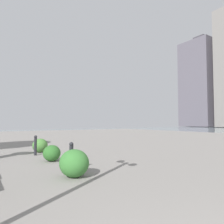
{
  "coord_description": "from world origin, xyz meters",
  "views": [
    {
      "loc": [
        0.39,
        1.52,
        1.47
      ],
      "look_at": [
        10.36,
        -5.16,
        2.07
      ],
      "focal_mm": 32.39,
      "sensor_mm": 36.0,
      "label": 1
    }
  ],
  "objects": [
    {
      "name": "building_highrise",
      "position": [
        40.8,
        -63.86,
        14.66
      ],
      "size": [
        10.88,
        13.01,
        31.38
      ],
      "color": "#5B5660",
      "rests_on": "ground"
    },
    {
      "name": "bollard_near",
      "position": [
        6.15,
        -0.87,
        0.45
      ],
      "size": [
        0.13,
        0.13,
        0.87
      ],
      "color": "#232328",
      "rests_on": "ground"
    },
    {
      "name": "bollard_mid",
      "position": [
        9.76,
        -0.67,
        0.46
      ],
      "size": [
        0.13,
        0.13,
        0.88
      ],
      "color": "#232328",
      "rests_on": "ground"
    },
    {
      "name": "shrub_low",
      "position": [
        8.0,
        -0.86,
        0.3
      ],
      "size": [
        0.71,
        0.64,
        0.6
      ],
      "color": "#2D6628",
      "rests_on": "ground"
    },
    {
      "name": "shrub_round",
      "position": [
        10.54,
        -1.07,
        0.33
      ],
      "size": [
        0.78,
        0.7,
        0.66
      ],
      "color": "#477F38",
      "rests_on": "ground"
    },
    {
      "name": "shrub_wide",
      "position": [
        5.5,
        -0.68,
        0.37
      ],
      "size": [
        0.87,
        0.78,
        0.74
      ],
      "color": "#387533",
      "rests_on": "ground"
    }
  ]
}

